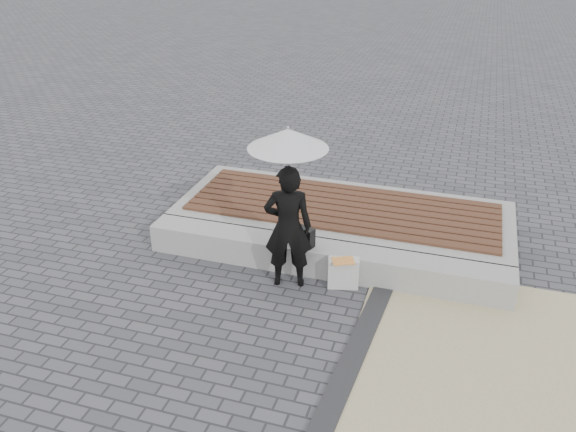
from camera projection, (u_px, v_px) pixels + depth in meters
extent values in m
plane|color=#4A4A4F|center=(287.00, 342.00, 6.85)|extent=(80.00, 80.00, 0.00)
cube|color=#28282A|center=(341.00, 384.00, 6.22)|extent=(0.61, 5.20, 0.04)
cube|color=#A2A29D|center=(323.00, 258.00, 8.12)|extent=(5.00, 0.45, 0.40)
cube|color=#9E9D99|center=(342.00, 220.00, 9.14)|extent=(5.00, 2.00, 0.40)
imported|color=black|center=(288.00, 227.00, 7.56)|extent=(0.70, 0.56, 1.68)
cylinder|color=silver|center=(288.00, 186.00, 7.30)|extent=(0.02, 0.02, 0.98)
cone|color=silver|center=(288.00, 139.00, 7.02)|extent=(0.98, 0.98, 0.24)
sphere|color=silver|center=(288.00, 127.00, 6.96)|extent=(0.03, 0.03, 0.03)
cube|color=black|center=(301.00, 236.00, 8.00)|extent=(0.41, 0.25, 0.27)
cube|color=silver|center=(343.00, 273.00, 7.78)|extent=(0.43, 0.26, 0.42)
cube|color=#E74C35|center=(343.00, 261.00, 7.64)|extent=(0.34, 0.30, 0.01)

